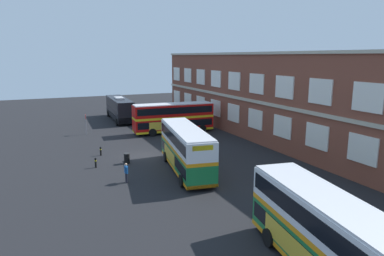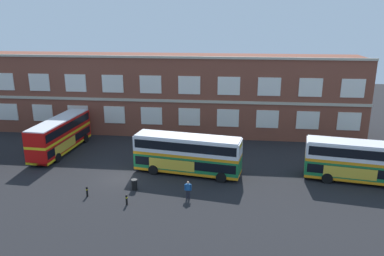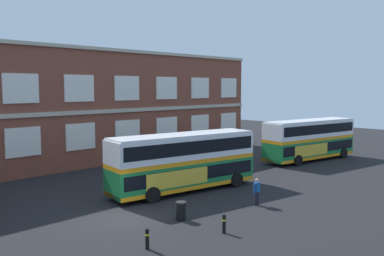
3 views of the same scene
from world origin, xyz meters
name	(u,v)px [view 3 (image 3 of 3)]	position (x,y,z in m)	size (l,w,h in m)	color
ground_plane	(106,211)	(0.00, 2.00, 0.00)	(120.00, 120.00, 0.00)	black
brick_terminal_building	(2,111)	(0.26, 17.98, 5.32)	(56.16, 8.19, 10.93)	brown
double_decker_middle	(184,161)	(6.56, 2.10, 2.15)	(11.27, 4.34, 4.07)	#197038
double_decker_far	(310,139)	(23.96, 1.87, 2.15)	(11.27, 4.36, 4.07)	#197038
waiting_passenger	(257,191)	(7.32, -3.65, 0.93)	(0.63, 0.25, 1.70)	black
station_litter_bin	(181,211)	(2.05, -2.33, 0.52)	(0.60, 0.60, 1.03)	black
safety_bollard_west	(224,224)	(2.15, -5.36, 0.49)	(0.19, 0.19, 0.95)	black
safety_bollard_east	(147,239)	(-1.86, -4.20, 0.49)	(0.19, 0.19, 0.95)	black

